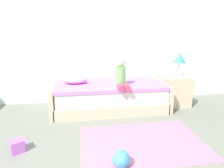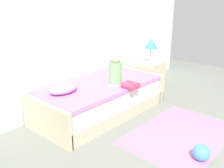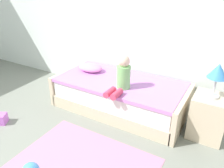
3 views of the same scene
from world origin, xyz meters
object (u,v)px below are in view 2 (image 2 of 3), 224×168
child_figure (118,72)px  toy_ball (201,153)px  bed (100,99)px  pillow (63,89)px  nightstand (149,77)px  table_lamp (151,45)px

child_figure → toy_ball: child_figure is taller
bed → child_figure: bearing=-56.1°
bed → child_figure: (0.15, -0.23, 0.46)m
pillow → toy_ball: pillow is taller
nightstand → table_lamp: 0.64m
nightstand → bed: bearing=178.9°
pillow → toy_ball: size_ratio=2.24×
bed → pillow: (-0.64, 0.10, 0.32)m
nightstand → child_figure: size_ratio=1.18×
table_lamp → toy_ball: table_lamp is taller
bed → table_lamp: bearing=-1.1°
nightstand → table_lamp: table_lamp is taller
child_figure → toy_ball: 1.66m
bed → nightstand: bearing=-1.1°
table_lamp → toy_ball: (-1.49, -1.72, -0.84)m
bed → nightstand: (1.35, -0.02, 0.05)m
nightstand → toy_ball: nightstand is taller
bed → child_figure: 0.53m
bed → pillow: pillow is taller
nightstand → table_lamp: size_ratio=1.33×
toy_ball → nightstand: bearing=49.1°
pillow → toy_ball: 1.97m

